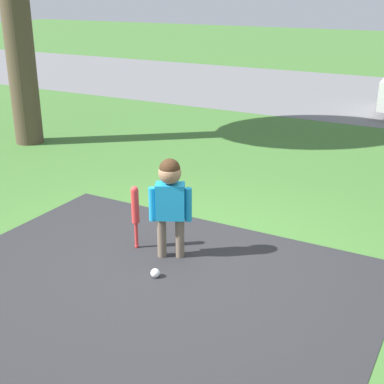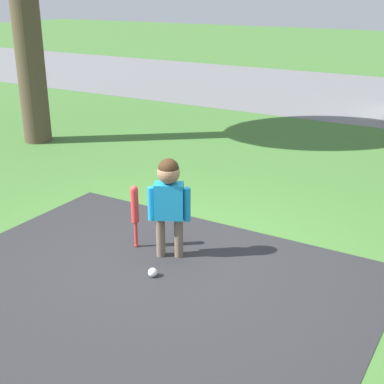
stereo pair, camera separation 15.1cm
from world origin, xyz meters
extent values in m
plane|color=#3D6B2D|center=(0.00, 0.00, 0.00)|extent=(60.00, 60.00, 0.00)
cylinder|color=#6B5B4C|center=(-0.18, 0.08, 0.19)|extent=(0.08, 0.08, 0.39)
cylinder|color=#6B5B4C|center=(-0.03, 0.15, 0.19)|extent=(0.08, 0.08, 0.39)
cube|color=#198CC6|center=(-0.11, 0.12, 0.55)|extent=(0.29, 0.25, 0.33)
cylinder|color=#198CC6|center=(-0.25, 0.04, 0.52)|extent=(0.06, 0.06, 0.31)
cylinder|color=#198CC6|center=(0.04, 0.19, 0.52)|extent=(0.06, 0.06, 0.31)
sphere|color=#997051|center=(-0.11, 0.12, 0.82)|extent=(0.20, 0.20, 0.20)
sphere|color=#382314|center=(-0.11, 0.12, 0.85)|extent=(0.19, 0.19, 0.19)
sphere|color=red|center=(-0.49, 0.11, 0.02)|extent=(0.04, 0.04, 0.04)
cylinder|color=red|center=(-0.49, 0.11, 0.13)|extent=(0.03, 0.03, 0.27)
cylinder|color=red|center=(-0.49, 0.11, 0.43)|extent=(0.07, 0.07, 0.33)
sphere|color=red|center=(-0.49, 0.11, 0.59)|extent=(0.07, 0.07, 0.07)
sphere|color=white|center=(-0.03, -0.28, 0.04)|extent=(0.08, 0.08, 0.08)
cylinder|color=#4C3D2D|center=(-4.13, 2.38, 1.97)|extent=(0.43, 0.43, 3.93)
camera|label=1|loc=(2.20, -3.65, 2.32)|focal=50.00mm
camera|label=2|loc=(2.33, -3.57, 2.32)|focal=50.00mm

